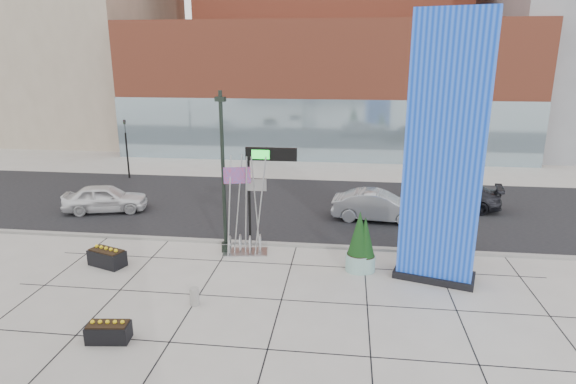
# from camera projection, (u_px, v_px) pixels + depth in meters

# --- Properties ---
(ground) EXTENTS (160.00, 160.00, 0.00)m
(ground) POSITION_uv_depth(u_px,v_px,m) (259.00, 285.00, 18.07)
(ground) COLOR #9E9991
(ground) RESTS_ON ground
(street_asphalt) EXTENTS (80.00, 12.00, 0.02)m
(street_asphalt) POSITION_uv_depth(u_px,v_px,m) (290.00, 206.00, 27.61)
(street_asphalt) COLOR black
(street_asphalt) RESTS_ON ground
(curb_edge) EXTENTS (80.00, 0.30, 0.12)m
(curb_edge) POSITION_uv_depth(u_px,v_px,m) (275.00, 244.00, 21.87)
(curb_edge) COLOR gray
(curb_edge) RESTS_ON ground
(tower_podium) EXTENTS (34.00, 10.00, 11.00)m
(tower_podium) POSITION_uv_depth(u_px,v_px,m) (325.00, 89.00, 42.20)
(tower_podium) COLOR #A74930
(tower_podium) RESTS_ON ground
(tower_glass_front) EXTENTS (34.00, 0.60, 5.00)m
(tower_glass_front) POSITION_uv_depth(u_px,v_px,m) (321.00, 131.00, 38.45)
(tower_glass_front) COLOR #8CA5B2
(tower_glass_front) RESTS_ON ground
(blue_pylon) EXTENTS (3.22, 2.10, 9.88)m
(blue_pylon) POSITION_uv_depth(u_px,v_px,m) (445.00, 158.00, 17.34)
(blue_pylon) COLOR blue
(blue_pylon) RESTS_ON ground
(lamp_post) EXTENTS (0.47, 0.38, 6.98)m
(lamp_post) POSITION_uv_depth(u_px,v_px,m) (224.00, 189.00, 20.39)
(lamp_post) COLOR black
(lamp_post) RESTS_ON ground
(public_art_sculpture) EXTENTS (2.04, 1.22, 4.36)m
(public_art_sculpture) POSITION_uv_depth(u_px,v_px,m) (245.00, 228.00, 20.75)
(public_art_sculpture) COLOR #B8BABD
(public_art_sculpture) RESTS_ON ground
(concrete_bollard) EXTENTS (0.32, 0.32, 0.63)m
(concrete_bollard) POSITION_uv_depth(u_px,v_px,m) (195.00, 297.00, 16.59)
(concrete_bollard) COLOR gray
(concrete_bollard) RESTS_ON ground
(overhead_street_sign) EXTENTS (2.17, 0.24, 4.61)m
(overhead_street_sign) POSITION_uv_depth(u_px,v_px,m) (267.00, 163.00, 20.24)
(overhead_street_sign) COLOR black
(overhead_street_sign) RESTS_ON ground
(round_planter_east) EXTENTS (0.94, 0.94, 2.34)m
(round_planter_east) POSITION_uv_depth(u_px,v_px,m) (436.00, 232.00, 20.37)
(round_planter_east) COLOR #87B5AE
(round_planter_east) RESTS_ON ground
(round_planter_mid) EXTENTS (0.91, 0.91, 2.27)m
(round_planter_mid) POSITION_uv_depth(u_px,v_px,m) (365.00, 246.00, 19.02)
(round_planter_mid) COLOR #87B5AE
(round_planter_mid) RESTS_ON ground
(round_planter_west) EXTENTS (1.00, 1.00, 2.50)m
(round_planter_west) POSITION_uv_depth(u_px,v_px,m) (359.00, 243.00, 19.02)
(round_planter_west) COLOR #87B5AE
(round_planter_west) RESTS_ON ground
(box_planter_north) EXTENTS (1.67, 1.22, 0.83)m
(box_planter_north) POSITION_uv_depth(u_px,v_px,m) (107.00, 257.00, 19.69)
(box_planter_north) COLOR black
(box_planter_north) RESTS_ON ground
(box_planter_south) EXTENTS (1.33, 0.77, 0.69)m
(box_planter_south) POSITION_uv_depth(u_px,v_px,m) (108.00, 331.00, 14.50)
(box_planter_south) COLOR black
(box_planter_south) RESTS_ON ground
(car_white_west) EXTENTS (4.72, 2.81, 1.51)m
(car_white_west) POSITION_uv_depth(u_px,v_px,m) (105.00, 198.00, 26.38)
(car_white_west) COLOR white
(car_white_west) RESTS_ON ground
(car_silver_mid) EXTENTS (4.85, 2.13, 1.55)m
(car_silver_mid) POSITION_uv_depth(u_px,v_px,m) (378.00, 206.00, 24.96)
(car_silver_mid) COLOR #9DA0A4
(car_silver_mid) RESTS_ON ground
(car_dark_east) EXTENTS (5.39, 2.93, 1.48)m
(car_dark_east) POSITION_uv_depth(u_px,v_px,m) (453.00, 196.00, 26.92)
(car_dark_east) COLOR black
(car_dark_east) RESTS_ON ground
(traffic_signal) EXTENTS (0.15, 0.18, 4.10)m
(traffic_signal) POSITION_uv_depth(u_px,v_px,m) (126.00, 146.00, 33.17)
(traffic_signal) COLOR black
(traffic_signal) RESTS_ON ground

